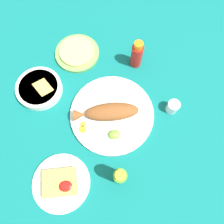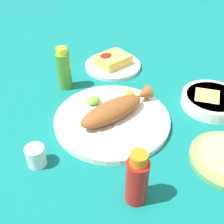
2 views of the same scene
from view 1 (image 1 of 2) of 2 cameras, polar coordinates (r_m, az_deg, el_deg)
The scene contains 16 objects.
ground_plane at distance 0.90m, azimuth 0.00°, elevation -0.80°, with size 4.00×4.00×0.00m, color #0C605B.
main_plate at distance 0.89m, azimuth 0.00°, elevation -0.62°, with size 0.34×0.34×0.02m, color silver.
fried_fish at distance 0.86m, azimuth -0.90°, elevation 0.04°, with size 0.26×0.08×0.05m.
fork_near at distance 0.91m, azimuth 2.59°, elevation 4.18°, with size 0.13×0.15×0.00m.
fork_far at distance 0.90m, azimuth 4.80°, elevation 2.40°, with size 0.11×0.17×0.00m.
carrot_slice_near at distance 0.87m, azimuth -7.59°, elevation -3.17°, with size 0.02×0.02×0.00m, color orange.
carrot_slice_mid at distance 0.87m, azimuth -7.74°, elevation -4.53°, with size 0.03×0.03×0.00m, color orange.
lime_wedge_main at distance 0.84m, azimuth 0.45°, elevation -5.92°, with size 0.04×0.04×0.02m, color #6BB233.
hot_sauce_bottle_red at distance 0.95m, azimuth 6.49°, elevation 14.63°, with size 0.05×0.05×0.14m.
hot_sauce_bottle_green at distance 0.78m, azimuth 2.19°, elevation -16.46°, with size 0.05×0.05×0.15m.
salt_cup at distance 0.92m, azimuth 15.51°, elevation 1.24°, with size 0.05×0.05×0.05m.
side_plate_fries at distance 0.86m, azimuth -13.06°, elevation -17.60°, with size 0.21×0.21×0.01m, color silver.
fries_pile at distance 0.84m, azimuth -13.40°, elevation -17.56°, with size 0.12×0.10×0.04m.
guacamole_bowl at distance 0.97m, azimuth -18.45°, elevation 5.90°, with size 0.19×0.19×0.05m.
tortilla_plate at distance 1.04m, azimuth -9.05°, elevation 14.94°, with size 0.20×0.20×0.01m, color #6B9E4C.
tortilla_stack at distance 1.03m, azimuth -9.16°, elevation 15.35°, with size 0.16×0.16×0.01m, color #E0C666.
Camera 1 is at (-0.03, -0.28, 0.85)m, focal length 35.00 mm.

